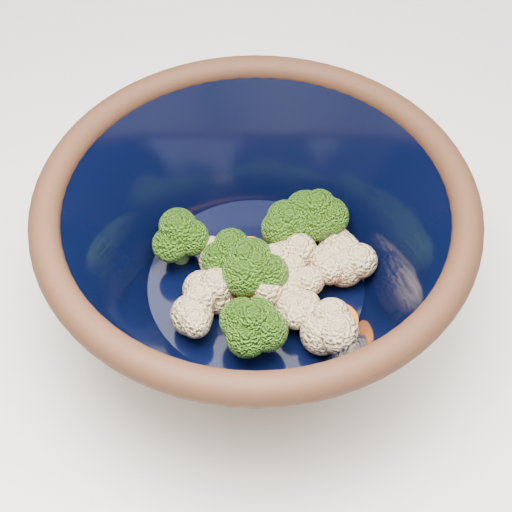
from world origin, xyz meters
name	(u,v)px	position (x,y,z in m)	size (l,w,h in m)	color
counter	(347,467)	(0.00, 0.00, 0.45)	(1.20, 1.20, 0.90)	silver
mixing_bowl	(256,245)	(-0.11, -0.07, 0.98)	(0.38, 0.38, 0.14)	black
vegetable_pile	(261,267)	(-0.10, -0.07, 0.96)	(0.18, 0.17, 0.06)	#608442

